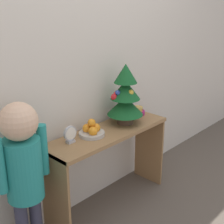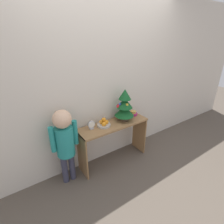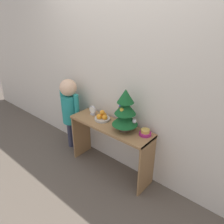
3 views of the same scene
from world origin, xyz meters
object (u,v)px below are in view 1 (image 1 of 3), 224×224
at_px(fruit_bowl, 92,131).
at_px(child_figure, 23,163).
at_px(mini_tree, 125,95).
at_px(desk_clock, 70,135).
at_px(singing_bowl, 137,111).

height_order(fruit_bowl, child_figure, child_figure).
distance_m(mini_tree, child_figure, 1.01).
bearing_deg(desk_clock, child_figure, -174.13).
xyz_separation_m(mini_tree, fruit_bowl, (-0.37, 0.02, -0.21)).
bearing_deg(mini_tree, singing_bowl, 14.56).
height_order(mini_tree, fruit_bowl, mini_tree).
bearing_deg(desk_clock, singing_bowl, 2.02).
relative_size(mini_tree, singing_bowl, 3.66).
bearing_deg(mini_tree, child_figure, -179.48).
height_order(singing_bowl, child_figure, child_figure).
bearing_deg(singing_bowl, child_figure, -176.65).
bearing_deg(child_figure, desk_clock, 5.87).
distance_m(fruit_bowl, desk_clock, 0.20).
height_order(mini_tree, singing_bowl, mini_tree).
xyz_separation_m(mini_tree, child_figure, (-0.98, -0.01, -0.23)).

